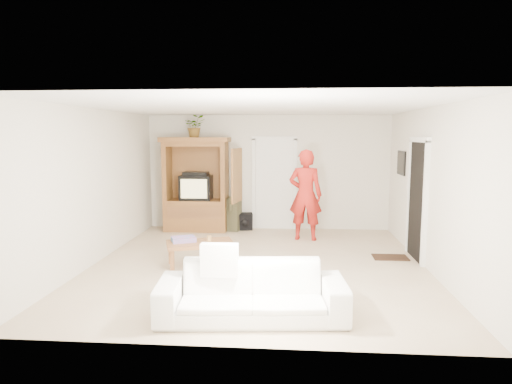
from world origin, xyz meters
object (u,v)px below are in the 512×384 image
man (305,195)px  sofa (252,291)px  coffee_table (200,245)px  armoire (197,190)px

man → sofa: size_ratio=0.84×
man → coffee_table: 2.77m
man → coffee_table: bearing=57.3°
coffee_table → armoire: bearing=84.4°
armoire → man: size_ratio=1.12×
armoire → sofa: (1.67, -4.88, -0.59)m
armoire → man: armoire is taller
sofa → armoire: bearing=103.8°
sofa → coffee_table: sofa is taller
sofa → coffee_table: (-1.05, 2.09, 0.03)m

